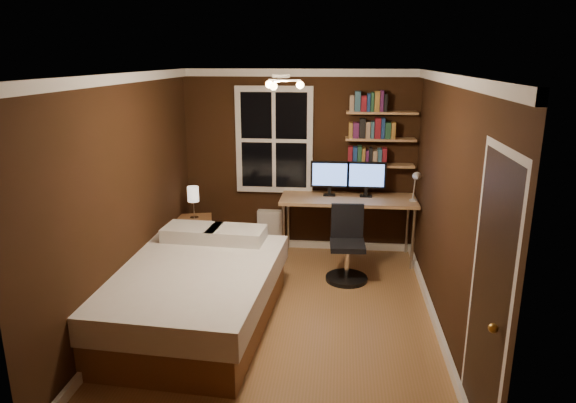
# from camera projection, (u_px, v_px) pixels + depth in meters

# --- Properties ---
(floor) EXTENTS (4.20, 4.20, 0.00)m
(floor) POSITION_uv_depth(u_px,v_px,m) (283.00, 317.00, 5.43)
(floor) COLOR olive
(floor) RESTS_ON ground
(wall_back) EXTENTS (3.20, 0.04, 2.50)m
(wall_back) POSITION_uv_depth(u_px,v_px,m) (300.00, 162.00, 7.10)
(wall_back) COLOR black
(wall_back) RESTS_ON ground
(wall_left) EXTENTS (0.04, 4.20, 2.50)m
(wall_left) POSITION_uv_depth(u_px,v_px,m) (127.00, 199.00, 5.25)
(wall_left) COLOR black
(wall_left) RESTS_ON ground
(wall_right) EXTENTS (0.04, 4.20, 2.50)m
(wall_right) POSITION_uv_depth(u_px,v_px,m) (448.00, 208.00, 4.93)
(wall_right) COLOR black
(wall_right) RESTS_ON ground
(ceiling) EXTENTS (3.20, 4.20, 0.02)m
(ceiling) POSITION_uv_depth(u_px,v_px,m) (282.00, 74.00, 4.75)
(ceiling) COLOR white
(ceiling) RESTS_ON wall_back
(window) EXTENTS (1.06, 0.06, 1.46)m
(window) POSITION_uv_depth(u_px,v_px,m) (274.00, 140.00, 7.02)
(window) COLOR white
(window) RESTS_ON wall_back
(door) EXTENTS (0.03, 0.82, 2.05)m
(door) POSITION_uv_depth(u_px,v_px,m) (487.00, 303.00, 3.51)
(door) COLOR black
(door) RESTS_ON ground
(door_knob) EXTENTS (0.06, 0.06, 0.06)m
(door_knob) POSITION_uv_depth(u_px,v_px,m) (493.00, 328.00, 3.23)
(door_knob) COLOR gold
(door_knob) RESTS_ON door
(ceiling_fixture) EXTENTS (0.44, 0.44, 0.18)m
(ceiling_fixture) POSITION_uv_depth(u_px,v_px,m) (281.00, 85.00, 4.68)
(ceiling_fixture) COLOR beige
(ceiling_fixture) RESTS_ON ceiling
(bookshelf_lower) EXTENTS (0.92, 0.22, 0.03)m
(bookshelf_lower) POSITION_uv_depth(u_px,v_px,m) (379.00, 165.00, 6.88)
(bookshelf_lower) COLOR tan
(bookshelf_lower) RESTS_ON wall_back
(books_row_lower) EXTENTS (0.54, 0.16, 0.23)m
(books_row_lower) POSITION_uv_depth(u_px,v_px,m) (380.00, 156.00, 6.84)
(books_row_lower) COLOR maroon
(books_row_lower) RESTS_ON bookshelf_lower
(bookshelf_middle) EXTENTS (0.92, 0.22, 0.03)m
(bookshelf_middle) POSITION_uv_depth(u_px,v_px,m) (380.00, 139.00, 6.78)
(bookshelf_middle) COLOR tan
(bookshelf_middle) RESTS_ON wall_back
(books_row_middle) EXTENTS (0.54, 0.16, 0.23)m
(books_row_middle) POSITION_uv_depth(u_px,v_px,m) (381.00, 129.00, 6.75)
(books_row_middle) COLOR navy
(books_row_middle) RESTS_ON bookshelf_middle
(bookshelf_upper) EXTENTS (0.92, 0.22, 0.03)m
(bookshelf_upper) POSITION_uv_depth(u_px,v_px,m) (382.00, 113.00, 6.69)
(bookshelf_upper) COLOR tan
(bookshelf_upper) RESTS_ON wall_back
(books_row_upper) EXTENTS (0.48, 0.16, 0.23)m
(books_row_upper) POSITION_uv_depth(u_px,v_px,m) (382.00, 102.00, 6.65)
(books_row_upper) COLOR #255738
(books_row_upper) RESTS_ON bookshelf_upper
(bed) EXTENTS (1.77, 2.36, 0.77)m
(bed) POSITION_uv_depth(u_px,v_px,m) (191.00, 294.00, 5.22)
(bed) COLOR brown
(bed) RESTS_ON ground
(nightstand) EXTENTS (0.54, 0.54, 0.56)m
(nightstand) POSITION_uv_depth(u_px,v_px,m) (195.00, 238.00, 6.96)
(nightstand) COLOR brown
(nightstand) RESTS_ON ground
(bedside_lamp) EXTENTS (0.15, 0.15, 0.44)m
(bedside_lamp) POSITION_uv_depth(u_px,v_px,m) (194.00, 203.00, 6.82)
(bedside_lamp) COLOR white
(bedside_lamp) RESTS_ON nightstand
(radiator) EXTENTS (0.38, 0.13, 0.56)m
(radiator) POSITION_uv_depth(u_px,v_px,m) (271.00, 230.00, 7.30)
(radiator) COLOR silver
(radiator) RESTS_ON ground
(desk) EXTENTS (1.79, 0.67, 0.85)m
(desk) POSITION_uv_depth(u_px,v_px,m) (348.00, 202.00, 6.82)
(desk) COLOR tan
(desk) RESTS_ON ground
(monitor_left) EXTENTS (0.51, 0.12, 0.47)m
(monitor_left) POSITION_uv_depth(u_px,v_px,m) (330.00, 178.00, 6.85)
(monitor_left) COLOR black
(monitor_left) RESTS_ON desk
(monitor_right) EXTENTS (0.51, 0.12, 0.47)m
(monitor_right) POSITION_uv_depth(u_px,v_px,m) (366.00, 179.00, 6.80)
(monitor_right) COLOR black
(monitor_right) RESTS_ON desk
(desk_lamp) EXTENTS (0.14, 0.32, 0.44)m
(desk_lamp) POSITION_uv_depth(u_px,v_px,m) (415.00, 186.00, 6.50)
(desk_lamp) COLOR silver
(desk_lamp) RESTS_ON desk
(office_chair) EXTENTS (0.51, 0.51, 0.93)m
(office_chair) POSITION_uv_depth(u_px,v_px,m) (347.00, 253.00, 6.26)
(office_chair) COLOR black
(office_chair) RESTS_ON ground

